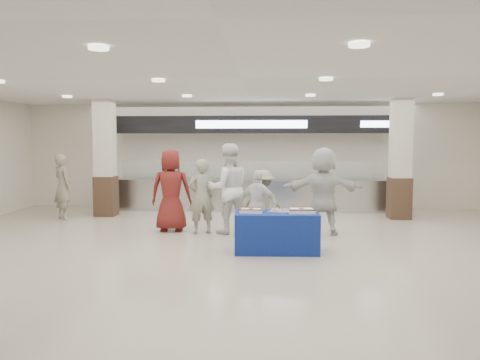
# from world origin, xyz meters

# --- Properties ---
(ground) EXTENTS (14.00, 14.00, 0.00)m
(ground) POSITION_xyz_m (0.00, 0.00, 0.00)
(ground) COLOR beige
(ground) RESTS_ON ground
(serving_line) EXTENTS (8.70, 0.85, 2.80)m
(serving_line) POSITION_xyz_m (0.00, 5.40, 1.16)
(serving_line) COLOR #B2B4B9
(serving_line) RESTS_ON ground
(column_left) EXTENTS (0.55, 0.55, 3.20)m
(column_left) POSITION_xyz_m (-4.00, 4.20, 1.53)
(column_left) COLOR #362318
(column_left) RESTS_ON ground
(column_right) EXTENTS (0.55, 0.55, 3.20)m
(column_right) POSITION_xyz_m (4.00, 4.20, 1.53)
(column_right) COLOR #362318
(column_right) RESTS_ON ground
(display_table) EXTENTS (1.57, 0.82, 0.75)m
(display_table) POSITION_xyz_m (0.65, 0.24, 0.38)
(display_table) COLOR navy
(display_table) RESTS_ON ground
(sheet_cake_left) EXTENTS (0.43, 0.34, 0.09)m
(sheet_cake_left) POSITION_xyz_m (0.17, 0.22, 0.80)
(sheet_cake_left) COLOR white
(sheet_cake_left) RESTS_ON display_table
(sheet_cake_right) EXTENTS (0.51, 0.41, 0.10)m
(sheet_cake_right) POSITION_xyz_m (1.11, 0.22, 0.80)
(sheet_cake_right) COLOR white
(sheet_cake_right) RESTS_ON display_table
(cupcake_tray) EXTENTS (0.42, 0.35, 0.06)m
(cupcake_tray) POSITION_xyz_m (0.69, 0.28, 0.78)
(cupcake_tray) COLOR #AAABAF
(cupcake_tray) RESTS_ON display_table
(civilian_maroon) EXTENTS (0.97, 0.67, 1.90)m
(civilian_maroon) POSITION_xyz_m (-1.74, 2.12, 0.95)
(civilian_maroon) COLOR maroon
(civilian_maroon) RESTS_ON ground
(soldier_a) EXTENTS (0.72, 0.62, 1.68)m
(soldier_a) POSITION_xyz_m (-1.00, 1.87, 0.84)
(soldier_a) COLOR gray
(soldier_a) RESTS_ON ground
(chef_tall) EXTENTS (1.17, 1.04, 2.02)m
(chef_tall) POSITION_xyz_m (-0.41, 1.98, 1.01)
(chef_tall) COLOR white
(chef_tall) RESTS_ON ground
(chef_short) EXTENTS (0.93, 0.63, 1.46)m
(chef_short) POSITION_xyz_m (0.27, 1.46, 0.73)
(chef_short) COLOR white
(chef_short) RESTS_ON ground
(soldier_b) EXTENTS (0.98, 0.64, 1.43)m
(soldier_b) POSITION_xyz_m (0.38, 1.97, 0.72)
(soldier_b) COLOR gray
(soldier_b) RESTS_ON ground
(civilian_white) EXTENTS (1.81, 0.59, 1.95)m
(civilian_white) POSITION_xyz_m (1.71, 1.93, 0.97)
(civilian_white) COLOR silver
(civilian_white) RESTS_ON ground
(soldier_bg) EXTENTS (0.76, 0.73, 1.75)m
(soldier_bg) POSITION_xyz_m (-4.94, 3.56, 0.87)
(soldier_bg) COLOR gray
(soldier_bg) RESTS_ON ground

